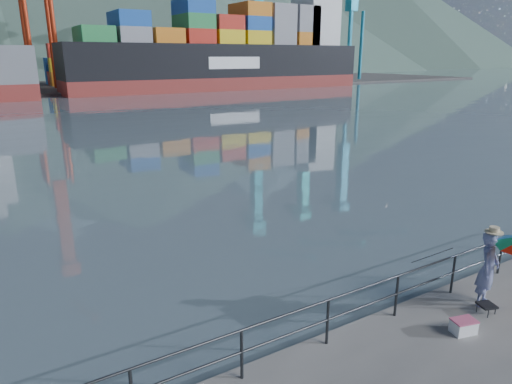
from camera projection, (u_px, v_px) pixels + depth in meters
far_dock at (67, 86)px, 89.37m from camera, size 200.00×40.00×0.40m
guardrail at (364, 307)px, 9.70m from camera, size 22.00×0.06×1.03m
port_cranes at (181, 0)px, 87.98m from camera, size 116.00×28.00×38.40m
container_stacks at (171, 68)px, 100.72m from camera, size 58.00×8.40×7.80m
fisherman at (488, 269)px, 10.59m from camera, size 0.75×0.58×1.81m
folding_stool at (486, 308)px, 10.41m from camera, size 0.45×0.45×0.23m
cooler_bag at (463, 327)px, 9.67m from camera, size 0.55×0.44×0.28m
fishing_rod at (427, 288)px, 11.56m from camera, size 0.51×1.49×1.10m
container_ship at (230, 55)px, 83.02m from camera, size 55.51×9.25×18.10m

